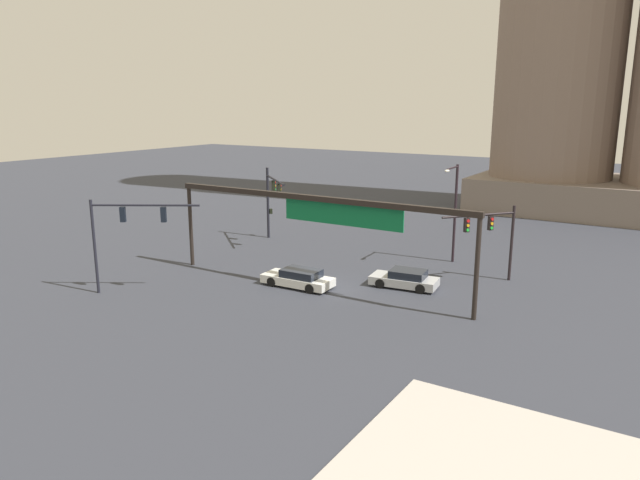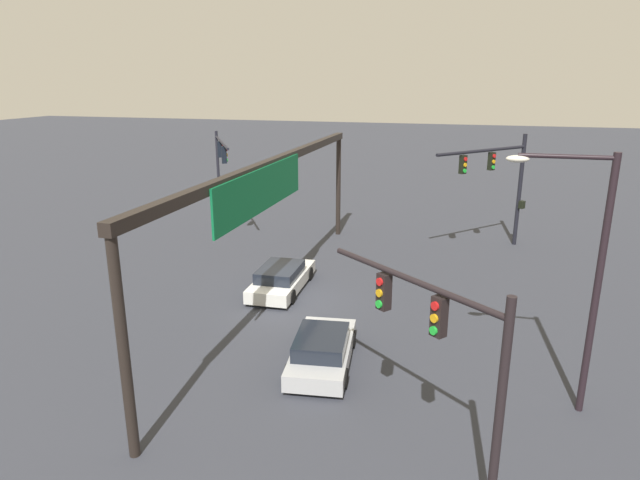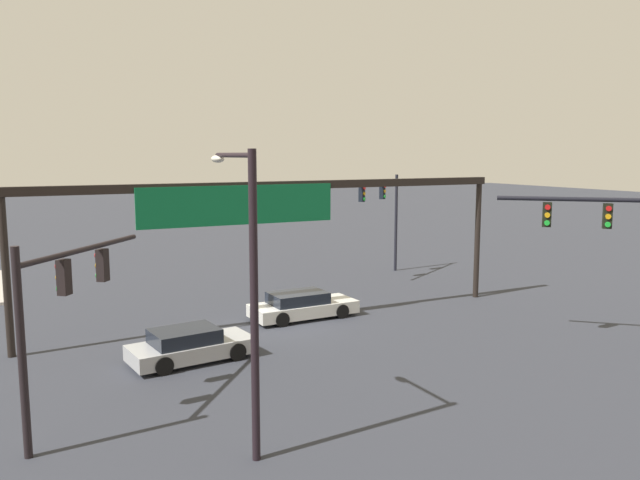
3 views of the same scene
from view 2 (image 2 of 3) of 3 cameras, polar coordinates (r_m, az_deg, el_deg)
name	(u,v)px [view 2 (image 2 of 3)]	position (r m, az deg, el deg)	size (l,w,h in m)	color
ground_plane	(289,300)	(24.14, -3.28, -6.21)	(199.77, 199.77, 0.00)	#32353F
traffic_signal_near_corner	(220,161)	(34.35, -10.31, 8.09)	(5.96, 3.66, 6.09)	black
traffic_signal_opposite_side	(444,339)	(12.82, 12.79, -10.05)	(3.62, 4.44, 5.23)	black
traffic_signal_cross_street	(501,175)	(31.64, 18.29, 6.46)	(5.11, 4.84, 6.36)	black
streetlamp_curved_arm	(587,266)	(16.51, 25.98, -2.41)	(0.32, 2.79, 7.49)	black
overhead_sign_gantry	(273,183)	(22.34, -4.90, 5.97)	(22.05, 0.43, 6.20)	black
sedan_car_approaching	(282,278)	(25.01, -4.02, -3.98)	(4.87, 2.12, 1.21)	silver
sedan_car_waiting_far	(322,350)	(18.69, 0.22, -11.33)	(4.58, 2.40, 1.21)	#AFB2B6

